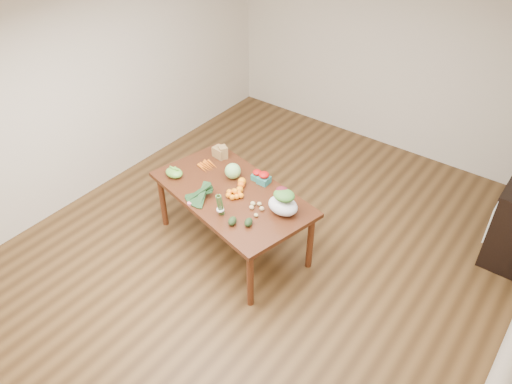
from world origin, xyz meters
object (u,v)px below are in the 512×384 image
Objects in this scene: mandarin_cluster at (235,192)px; asparagus_bundle at (220,205)px; cabbage at (233,171)px; salad_bag at (283,203)px; paper_bag at (220,151)px; dining_table at (233,219)px; kale_bunch at (197,194)px.

asparagus_bundle is (0.07, -0.32, 0.08)m from mandarin_cluster.
asparagus_bundle reaches higher than cabbage.
cabbage is at bearing 167.91° from salad_bag.
salad_bag reaches higher than mandarin_cluster.
paper_bag is 0.45m from cabbage.
asparagus_bundle is at bearing -62.15° from cabbage.
paper_bag is 0.78m from mandarin_cluster.
mandarin_cluster reaches higher than dining_table.
salad_bag is at bearing 37.40° from kale_bunch.
asparagus_bundle is at bearing -49.56° from paper_bag.
mandarin_cluster is at bearing -37.83° from paper_bag.
mandarin_cluster is at bearing 60.46° from kale_bunch.
mandarin_cluster is 0.72× the size of asparagus_bundle.
dining_table is 0.43m from mandarin_cluster.
salad_bag reaches higher than kale_bunch.
paper_bag is at bearing 153.34° from dining_table.
kale_bunch is (0.34, -0.77, 0.01)m from paper_bag.
dining_table is 0.53m from cabbage.
asparagus_bundle is at bearing -54.52° from dining_table.
dining_table is at bearing -54.15° from cabbage.
asparagus_bundle reaches higher than paper_bag.
cabbage reaches higher than paper_bag.
salad_bag reaches higher than dining_table.
paper_bag is at bearing 148.68° from cabbage.
cabbage is (-0.15, 0.21, 0.46)m from dining_table.
cabbage reaches higher than dining_table.
cabbage is (0.38, -0.23, 0.01)m from paper_bag.
asparagus_bundle is (0.30, -0.57, 0.04)m from cabbage.
asparagus_bundle is 0.79× the size of salad_bag.
dining_table is 0.63m from asparagus_bundle.
asparagus_bundle reaches higher than dining_table.
dining_table is at bearing 158.07° from mandarin_cluster.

